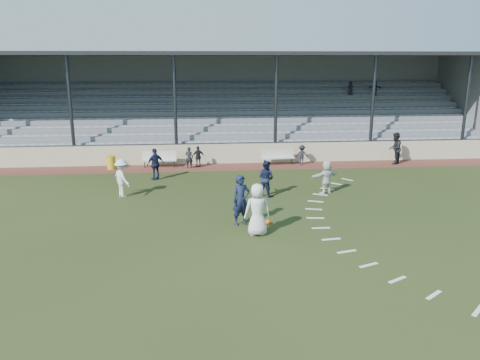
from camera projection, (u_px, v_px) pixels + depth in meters
name	position (u px, v px, depth m)	size (l,w,h in m)	color
ground	(246.00, 231.00, 17.42)	(90.00, 90.00, 0.00)	#263114
cinder_track	(228.00, 167.00, 27.54)	(34.00, 2.00, 0.02)	#562A22
retaining_wall	(226.00, 154.00, 28.40)	(34.00, 0.18, 1.20)	#BCB190
bench_left	(159.00, 158.00, 27.34)	(2.02, 0.55, 0.95)	beige
bench_right	(278.00, 155.00, 27.96)	(2.03, 0.67, 0.95)	beige
trash_bin	(111.00, 163.00, 26.92)	(0.48, 0.48, 0.76)	gold
football	(268.00, 222.00, 18.03)	(0.21, 0.21, 0.21)	#E04F0D
player_white_lead	(257.00, 210.00, 16.79)	(0.94, 0.61, 1.91)	silver
player_navy_lead	(241.00, 200.00, 17.82)	(0.71, 0.47, 1.96)	#131A34
player_navy_mid	(266.00, 178.00, 21.62)	(0.82, 0.64, 1.69)	#131A34
player_white_wing	(122.00, 178.00, 21.48)	(1.15, 0.66, 1.78)	silver
player_navy_wing	(155.00, 164.00, 24.52)	(0.98, 0.41, 1.68)	#131A34
player_white_back	(326.00, 177.00, 22.06)	(1.48, 0.47, 1.59)	silver
official	(395.00, 148.00, 28.10)	(0.93, 0.72, 1.90)	black
sub_left_near	(189.00, 158.00, 27.08)	(0.45, 0.30, 1.24)	black
sub_left_far	(198.00, 157.00, 27.29)	(0.74, 0.31, 1.26)	black
sub_right	(302.00, 155.00, 28.01)	(0.77, 0.44, 1.18)	black
grandstand	(222.00, 118.00, 32.53)	(34.60, 9.00, 6.61)	slate
penalty_arc	(354.00, 227.00, 17.79)	(3.89, 14.63, 0.01)	silver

